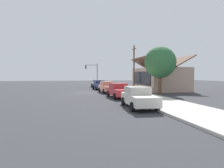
{
  "coord_description": "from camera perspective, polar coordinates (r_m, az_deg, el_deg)",
  "views": [
    {
      "loc": [
        26.76,
        -2.21,
        2.48
      ],
      "look_at": [
        -0.4,
        3.68,
        1.17
      ],
      "focal_mm": 30.04,
      "sensor_mm": 36.0,
      "label": 1
    }
  ],
  "objects": [
    {
      "name": "utility_pole_wooden",
      "position": [
        32.15,
        6.7,
        5.26
      ],
      "size": [
        1.8,
        0.24,
        7.5
      ],
      "color": "brown",
      "rests_on": "ground"
    },
    {
      "name": "ground_plane",
      "position": [
        26.97,
        -7.49,
        -2.61
      ],
      "size": [
        120.0,
        120.0,
        0.0
      ],
      "primitive_type": "plane",
      "color": "#38383D"
    },
    {
      "name": "fire_hydrant_red",
      "position": [
        20.66,
        5.9,
        -2.83
      ],
      "size": [
        0.22,
        0.22,
        0.71
      ],
      "color": "red",
      "rests_on": "sidewalk_curb"
    },
    {
      "name": "shade_tree",
      "position": [
        24.81,
        14.43,
        6.37
      ],
      "size": [
        4.01,
        4.01,
        6.13
      ],
      "color": "brown",
      "rests_on": "ground"
    },
    {
      "name": "car_navy",
      "position": [
        32.94,
        -3.77,
        -0.21
      ],
      "size": [
        4.51,
        2.13,
        1.59
      ],
      "rotation": [
        0.0,
        0.0,
        0.04
      ],
      "color": "navy",
      "rests_on": "ground"
    },
    {
      "name": "traffic_light_main",
      "position": [
        43.12,
        -5.92,
        4.02
      ],
      "size": [
        0.37,
        2.79,
        5.2
      ],
      "color": "#383833",
      "rests_on": "ground"
    },
    {
      "name": "car_silver",
      "position": [
        38.85,
        -4.76,
        0.23
      ],
      "size": [
        4.51,
        2.0,
        1.59
      ],
      "rotation": [
        0.0,
        0.0,
        -0.02
      ],
      "color": "silver",
      "rests_on": "ground"
    },
    {
      "name": "sidewalk_curb",
      "position": [
        27.98,
        4.02,
        -2.23
      ],
      "size": [
        60.0,
        4.2,
        0.16
      ],
      "primitive_type": "cube",
      "color": "beige",
      "rests_on": "ground"
    },
    {
      "name": "car_cherry",
      "position": [
        20.62,
        2.1,
        -1.95
      ],
      "size": [
        4.46,
        2.18,
        1.59
      ],
      "rotation": [
        0.0,
        0.0,
        0.05
      ],
      "color": "red",
      "rests_on": "ground"
    },
    {
      "name": "car_ivory",
      "position": [
        14.46,
        8.03,
        -3.95
      ],
      "size": [
        4.6,
        2.18,
        1.59
      ],
      "rotation": [
        0.0,
        0.0,
        -0.05
      ],
      "color": "silver",
      "rests_on": "ground"
    },
    {
      "name": "storefront_building",
      "position": [
        31.9,
        14.19,
        1.69
      ],
      "size": [
        9.94,
        6.58,
        5.45
      ],
      "color": "tan",
      "rests_on": "ground"
    },
    {
      "name": "car_coral",
      "position": [
        26.52,
        -1.42,
        -0.91
      ],
      "size": [
        4.59,
        2.17,
        1.59
      ],
      "rotation": [
        0.0,
        0.0,
        0.06
      ],
      "color": "#EA8C75",
      "rests_on": "ground"
    }
  ]
}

